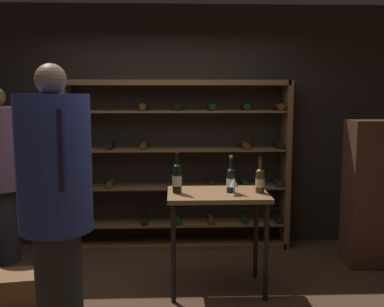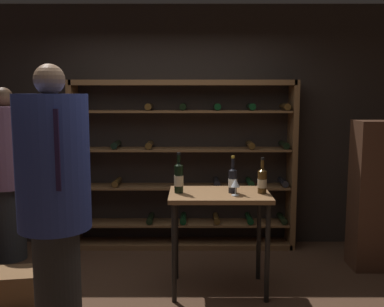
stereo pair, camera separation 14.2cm
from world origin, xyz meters
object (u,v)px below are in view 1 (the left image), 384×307
at_px(wine_bottle_black_capsule, 231,180).
at_px(wine_glass_stemmed_center, 234,183).
at_px(wine_rack, 179,165).
at_px(wine_bottle_amber_reserve, 260,180).
at_px(tasting_table, 218,206).
at_px(wine_crate, 19,290).
at_px(display_cabinet, 368,194).
at_px(wine_bottle_green_slim, 177,178).
at_px(person_guest_blue_shirt, 55,196).

xyz_separation_m(wine_bottle_black_capsule, wine_glass_stemmed_center, (0.01, -0.11, -0.01)).
height_order(wine_rack, wine_bottle_amber_reserve, wine_rack).
height_order(tasting_table, wine_crate, tasting_table).
bearing_deg(display_cabinet, wine_rack, 161.79).
xyz_separation_m(display_cabinet, wine_bottle_green_slim, (-1.99, -0.55, 0.29)).
bearing_deg(wine_bottle_black_capsule, person_guest_blue_shirt, -146.00).
bearing_deg(wine_glass_stemmed_center, wine_crate, -175.27).
bearing_deg(tasting_table, wine_rack, 105.62).
relative_size(tasting_table, display_cabinet, 0.60).
distance_m(person_guest_blue_shirt, wine_glass_stemmed_center, 1.56).
distance_m(tasting_table, wine_glass_stemmed_center, 0.29).
height_order(tasting_table, wine_bottle_black_capsule, wine_bottle_black_capsule).
xyz_separation_m(tasting_table, wine_bottle_amber_reserve, (0.38, -0.02, 0.25)).
height_order(person_guest_blue_shirt, wine_glass_stemmed_center, person_guest_blue_shirt).
relative_size(display_cabinet, wine_glass_stemmed_center, 10.27).
bearing_deg(tasting_table, wine_crate, -171.17).
relative_size(person_guest_blue_shirt, wine_bottle_green_slim, 5.48).
bearing_deg(wine_glass_stemmed_center, wine_bottle_green_slim, 167.77).
xyz_separation_m(wine_rack, display_cabinet, (1.96, -0.65, -0.21)).
distance_m(wine_rack, wine_bottle_green_slim, 1.20).
height_order(tasting_table, display_cabinet, display_cabinet).
distance_m(wine_rack, wine_glass_stemmed_center, 1.39).
height_order(wine_crate, wine_glass_stemmed_center, wine_glass_stemmed_center).
distance_m(wine_bottle_black_capsule, wine_glass_stemmed_center, 0.11).
relative_size(person_guest_blue_shirt, wine_bottle_amber_reserve, 6.20).
height_order(wine_rack, wine_crate, wine_rack).
bearing_deg(wine_rack, person_guest_blue_shirt, -112.75).
relative_size(person_guest_blue_shirt, display_cabinet, 1.31).
xyz_separation_m(wine_crate, wine_bottle_green_slim, (1.35, 0.26, 0.91)).
height_order(wine_bottle_green_slim, wine_glass_stemmed_center, wine_bottle_green_slim).
relative_size(wine_rack, tasting_table, 2.82).
xyz_separation_m(wine_rack, tasting_table, (0.33, -1.19, -0.19)).
relative_size(wine_rack, display_cabinet, 1.69).
distance_m(wine_bottle_black_capsule, wine_bottle_amber_reserve, 0.26).
xyz_separation_m(person_guest_blue_shirt, wine_bottle_black_capsule, (1.33, 0.89, -0.07)).
height_order(tasting_table, wine_bottle_amber_reserve, wine_bottle_amber_reserve).
bearing_deg(wine_bottle_green_slim, wine_crate, -169.08).
xyz_separation_m(tasting_table, wine_bottle_black_capsule, (0.12, -0.00, 0.25)).
bearing_deg(wine_bottle_black_capsule, tasting_table, 178.38).
bearing_deg(display_cabinet, wine_crate, -166.36).
xyz_separation_m(person_guest_blue_shirt, wine_glass_stemmed_center, (1.34, 0.78, -0.08)).
distance_m(person_guest_blue_shirt, wine_bottle_green_slim, 1.23).
xyz_separation_m(wine_crate, wine_glass_stemmed_center, (1.85, 0.15, 0.88)).
distance_m(display_cabinet, wine_bottle_black_capsule, 1.63).
xyz_separation_m(wine_rack, person_guest_blue_shirt, (-0.88, -2.09, 0.13)).
xyz_separation_m(display_cabinet, wine_bottle_amber_reserve, (-1.25, -0.57, 0.27)).
height_order(person_guest_blue_shirt, wine_crate, person_guest_blue_shirt).
distance_m(wine_rack, wine_bottle_amber_reserve, 1.41).
bearing_deg(wine_crate, display_cabinet, 13.64).
bearing_deg(person_guest_blue_shirt, wine_rack, 90.43).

